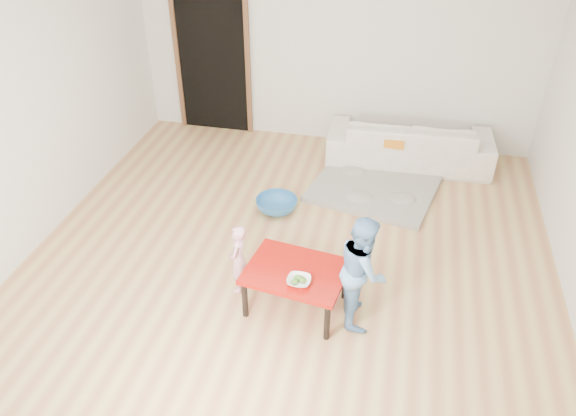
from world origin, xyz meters
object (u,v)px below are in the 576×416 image
(sofa, at_px, (409,142))
(child_blue, at_px, (363,270))
(red_table, at_px, (296,288))
(basin, at_px, (277,205))
(child_pink, at_px, (238,259))
(bowl, at_px, (299,281))

(sofa, distance_m, child_blue, 2.80)
(red_table, distance_m, basin, 1.50)
(child_pink, relative_size, child_blue, 0.67)
(sofa, distance_m, bowl, 3.05)
(child_blue, height_order, basin, child_blue)
(bowl, xyz_separation_m, basin, (-0.57, 1.56, -0.36))
(sofa, xyz_separation_m, child_blue, (-0.28, -2.77, 0.22))
(sofa, bearing_deg, child_blue, 81.82)
(sofa, distance_m, red_table, 2.91)
(red_table, height_order, basin, red_table)
(child_pink, distance_m, child_blue, 1.11)
(bowl, bearing_deg, child_blue, 19.07)
(sofa, bearing_deg, bowl, 72.90)
(bowl, relative_size, child_pink, 0.28)
(child_blue, bearing_deg, sofa, -15.42)
(basin, bearing_deg, bowl, -70.02)
(child_blue, bearing_deg, child_pink, 74.82)
(sofa, distance_m, basin, 1.94)
(red_table, relative_size, basin, 1.82)
(red_table, height_order, child_pink, child_pink)
(basin, bearing_deg, sofa, 46.13)
(child_pink, bearing_deg, sofa, 153.28)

